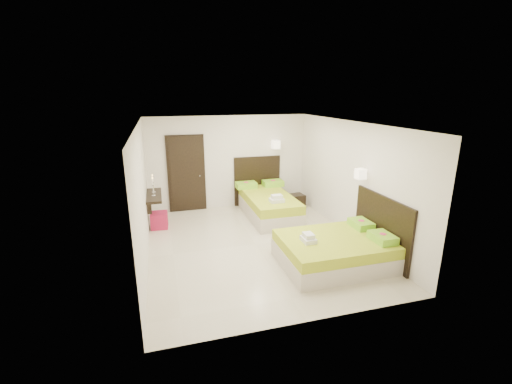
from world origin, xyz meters
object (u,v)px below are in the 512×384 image
object	(u,v)px
bed_single	(268,203)
nightstand	(296,201)
ottoman	(159,220)
bed_double	(339,249)

from	to	relation	value
bed_single	nightstand	bearing A→B (deg)	21.92
nightstand	ottoman	world-z (taller)	ottoman
nightstand	bed_double	bearing A→B (deg)	-104.00
bed_double	nightstand	xyz separation A→B (m)	(0.51, 3.37, -0.11)
bed_double	nightstand	size ratio (longest dim) A/B	4.75
nightstand	bed_single	bearing A→B (deg)	-163.48
bed_single	bed_double	distance (m)	3.01
nightstand	ottoman	distance (m)	3.85
bed_double	ottoman	xyz separation A→B (m)	(-3.30, 2.83, -0.11)
bed_double	nightstand	bearing A→B (deg)	81.40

